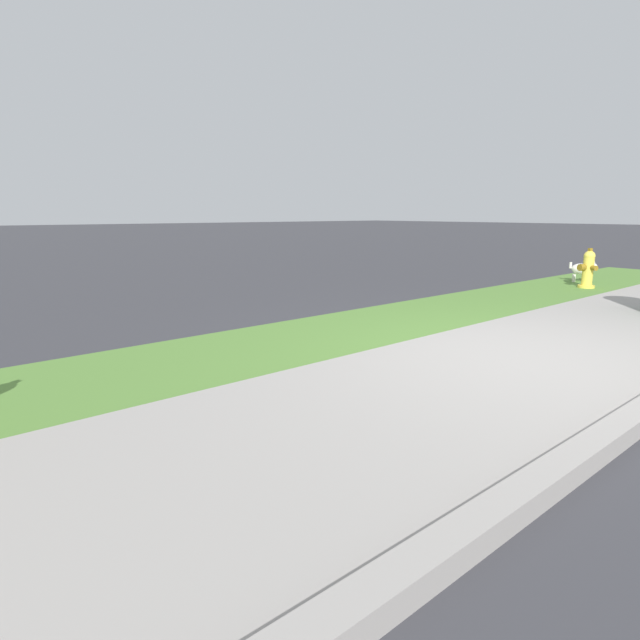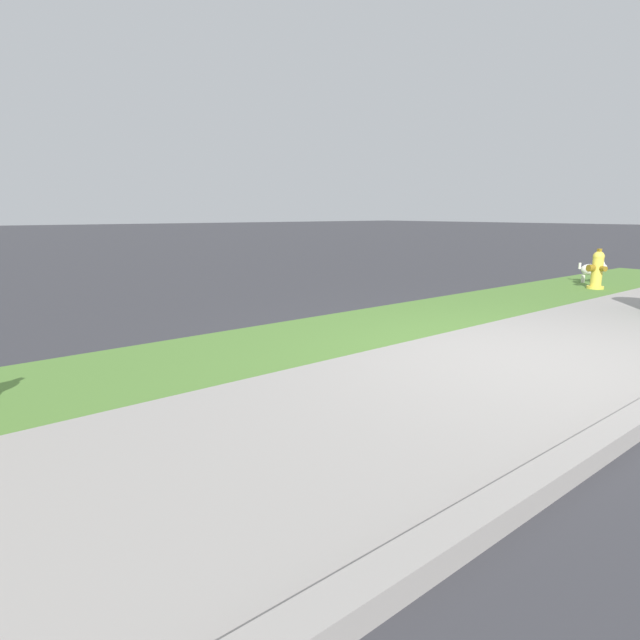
# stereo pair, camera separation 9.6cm
# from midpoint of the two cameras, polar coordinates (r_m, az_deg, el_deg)

# --- Properties ---
(ground_plane) EXTENTS (120.00, 120.00, 0.00)m
(ground_plane) POSITION_cam_midpoint_polar(r_m,az_deg,el_deg) (4.95, 23.35, -4.21)
(ground_plane) COLOR #38383D
(sidewalk_pavement) EXTENTS (18.00, 2.23, 0.01)m
(sidewalk_pavement) POSITION_cam_midpoint_polar(r_m,az_deg,el_deg) (4.94, 23.35, -4.16)
(sidewalk_pavement) COLOR #9E9993
(sidewalk_pavement) RESTS_ON ground
(grass_verge) EXTENTS (18.00, 1.61, 0.01)m
(grass_verge) POSITION_cam_midpoint_polar(r_m,az_deg,el_deg) (6.05, 7.25, -0.40)
(grass_verge) COLOR #568438
(grass_verge) RESTS_ON ground
(fire_hydrant_across_street) EXTENTS (0.34, 0.36, 0.70)m
(fire_hydrant_across_street) POSITION_cam_midpoint_polar(r_m,az_deg,el_deg) (10.01, 29.33, 5.03)
(fire_hydrant_across_street) COLOR yellow
(fire_hydrant_across_street) RESTS_ON ground
(small_white_dog) EXTENTS (0.34, 0.46, 0.44)m
(small_white_dog) POSITION_cam_midpoint_polar(r_m,az_deg,el_deg) (10.84, 28.95, 5.03)
(small_white_dog) COLOR silver
(small_white_dog) RESTS_ON ground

